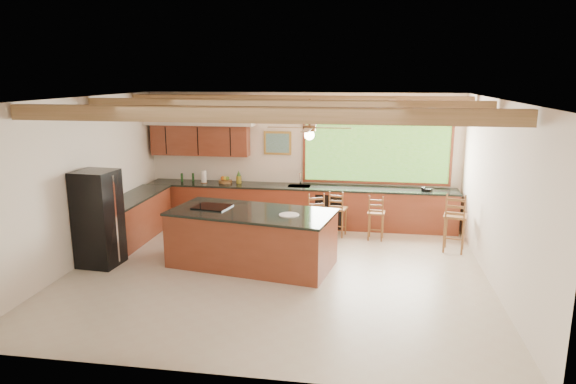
# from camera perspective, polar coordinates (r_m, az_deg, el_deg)

# --- Properties ---
(ground) EXTENTS (7.20, 7.20, 0.00)m
(ground) POSITION_cam_1_polar(r_m,az_deg,el_deg) (9.15, -1.26, -8.81)
(ground) COLOR beige
(ground) RESTS_ON ground
(room_shell) EXTENTS (7.27, 6.54, 3.02)m
(room_shell) POSITION_cam_1_polar(r_m,az_deg,el_deg) (9.25, -1.65, 5.62)
(room_shell) COLOR silver
(room_shell) RESTS_ON ground
(counter_run) EXTENTS (7.12, 3.10, 1.22)m
(counter_run) POSITION_cam_1_polar(r_m,az_deg,el_deg) (11.51, -3.06, -1.82)
(counter_run) COLOR brown
(counter_run) RESTS_ON ground
(island) EXTENTS (3.09, 1.84, 1.03)m
(island) POSITION_cam_1_polar(r_m,az_deg,el_deg) (9.32, -4.03, -5.11)
(island) COLOR brown
(island) RESTS_ON ground
(refrigerator) EXTENTS (0.72, 0.71, 1.74)m
(refrigerator) POSITION_cam_1_polar(r_m,az_deg,el_deg) (9.81, -20.34, -2.78)
(refrigerator) COLOR black
(refrigerator) RESTS_ON ground
(bar_stool_a) EXTENTS (0.43, 0.43, 1.00)m
(bar_stool_a) POSITION_cam_1_polar(r_m,az_deg,el_deg) (10.93, 5.53, -1.96)
(bar_stool_a) COLOR brown
(bar_stool_a) RESTS_ON ground
(bar_stool_b) EXTENTS (0.51, 0.51, 1.10)m
(bar_stool_b) POSITION_cam_1_polar(r_m,az_deg,el_deg) (10.33, 2.84, -2.46)
(bar_stool_b) COLOR brown
(bar_stool_b) RESTS_ON ground
(bar_stool_c) EXTENTS (0.51, 0.51, 1.19)m
(bar_stool_c) POSITION_cam_1_polar(r_m,az_deg,el_deg) (10.40, 18.15, -2.70)
(bar_stool_c) COLOR brown
(bar_stool_c) RESTS_ON ground
(bar_stool_d) EXTENTS (0.38, 0.38, 0.97)m
(bar_stool_d) POSITION_cam_1_polar(r_m,az_deg,el_deg) (10.80, 9.78, -2.39)
(bar_stool_d) COLOR brown
(bar_stool_d) RESTS_ON ground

